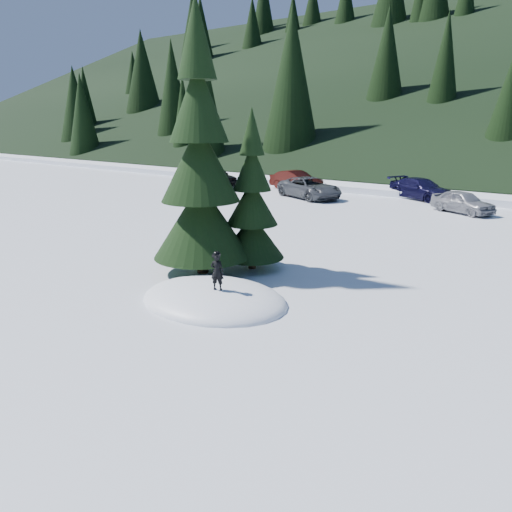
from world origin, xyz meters
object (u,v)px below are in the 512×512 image
Objects in this scene: spruce_short at (252,208)px; car_0 at (216,176)px; car_3 at (421,189)px; spruce_tall at (200,173)px; car_2 at (310,188)px; car_4 at (463,202)px; car_1 at (296,180)px; child_skier at (217,272)px.

spruce_short is 1.27× the size of car_0.
car_0 is at bearing 123.34° from car_3.
spruce_short is at bearing 54.46° from spruce_tall.
car_2 is (-6.27, 16.48, -2.63)m from spruce_tall.
car_4 is at bearing -110.42° from car_3.
car_0 is 6.74m from car_1.
spruce_short is at bearing -132.38° from car_2.
spruce_short is 1.47× the size of car_4.
car_3 is at bearing 94.00° from spruce_short.
spruce_tall reaches higher than car_2.
car_0 reaches higher than car_4.
car_1 is 13.01m from car_4.
car_1 is 0.85× the size of car_2.
spruce_short is at bearing -164.80° from car_4.
spruce_tall reaches higher than car_1.
car_0 reaches higher than car_1.
car_3 is at bearing -77.05° from car_1.
spruce_tall is at bearing -147.68° from car_1.
child_skier reaches higher than car_3.
spruce_tall is 24.02m from car_0.
child_skier reaches higher than car_4.
car_2 is (3.13, -3.08, -0.01)m from car_1.
spruce_short reaches higher than car_1.
car_3 is (-0.34, 20.56, -2.64)m from spruce_tall.
car_3 is at bearing 90.95° from spruce_tall.
spruce_short is 15.87m from car_4.
car_1 is at bearing 67.37° from car_2.
car_2 is at bearing 110.85° from spruce_tall.
spruce_short is (1.00, 1.40, -1.22)m from spruce_tall.
car_4 is (0.80, 19.06, -0.36)m from child_skier.
spruce_tall is 17.83m from car_2.
car_2 is at bearing 117.03° from car_4.
spruce_tall reaches higher than child_skier.
car_4 is (12.76, -2.53, -0.07)m from car_1.
child_skier is at bearing -65.64° from spruce_short.
car_3 is (9.07, 1.00, -0.02)m from car_1.
child_skier is at bearing -158.63° from car_4.
spruce_tall is 2.11m from spruce_short.
child_skier is 0.22× the size of car_3.
car_2 is 1.35× the size of car_4.
spruce_tall is 1.74× the size of car_2.
car_1 reaches higher than car_4.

